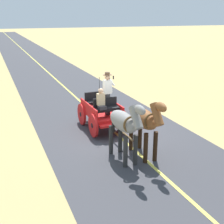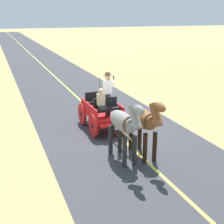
# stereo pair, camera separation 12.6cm
# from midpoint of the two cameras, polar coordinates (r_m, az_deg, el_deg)

# --- Properties ---
(ground_plane) EXTENTS (200.00, 200.00, 0.00)m
(ground_plane) POSITION_cam_midpoint_polar(r_m,az_deg,el_deg) (12.46, 0.47, -4.12)
(ground_plane) COLOR tan
(road_surface) EXTENTS (6.12, 160.00, 0.01)m
(road_surface) POSITION_cam_midpoint_polar(r_m,az_deg,el_deg) (12.46, 0.47, -4.10)
(road_surface) COLOR #38383D
(road_surface) RESTS_ON ground
(road_centre_stripe) EXTENTS (0.12, 160.00, 0.00)m
(road_centre_stripe) POSITION_cam_midpoint_polar(r_m,az_deg,el_deg) (12.46, 0.47, -4.08)
(road_centre_stripe) COLOR #DBCC4C
(road_centre_stripe) RESTS_ON road_surface
(horse_drawn_carriage) EXTENTS (1.44, 4.50, 2.50)m
(horse_drawn_carriage) POSITION_cam_midpoint_polar(r_m,az_deg,el_deg) (12.71, -2.18, 0.24)
(horse_drawn_carriage) COLOR red
(horse_drawn_carriage) RESTS_ON ground
(horse_near_side) EXTENTS (0.57, 2.13, 2.21)m
(horse_near_side) POSITION_cam_midpoint_polar(r_m,az_deg,el_deg) (10.10, 5.97, -1.63)
(horse_near_side) COLOR brown
(horse_near_side) RESTS_ON ground
(horse_off_side) EXTENTS (0.64, 2.13, 2.21)m
(horse_off_side) POSITION_cam_midpoint_polar(r_m,az_deg,el_deg) (9.77, 2.04, -2.23)
(horse_off_side) COLOR gray
(horse_off_side) RESTS_ON ground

